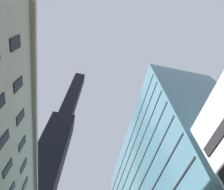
{
  "coord_description": "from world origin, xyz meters",
  "views": [
    {
      "loc": [
        -1.86,
        -8.62,
        1.94
      ],
      "look_at": [
        2.48,
        12.38,
        38.69
      ],
      "focal_mm": 28.28,
      "sensor_mm": 36.0,
      "label": 1
    }
  ],
  "objects": [
    {
      "name": "dark_skyscraper",
      "position": [
        -20.53,
        80.62,
        61.68
      ],
      "size": [
        22.91,
        22.91,
        210.85
      ],
      "color": "black",
      "rests_on": "ground"
    }
  ]
}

